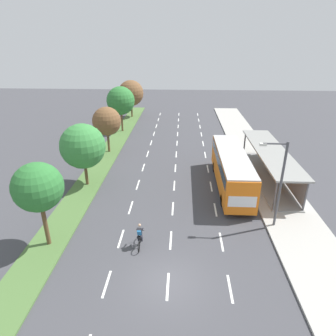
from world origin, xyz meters
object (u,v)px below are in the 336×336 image
median_tree_fifth (131,93)px  median_tree_third (107,121)px  median_tree_nearest (38,187)px  streetlight (279,179)px  bus (231,167)px  cyclist (140,236)px  bus_shelter (272,161)px  median_tree_second (83,146)px  median_tree_fourth (121,101)px

median_tree_fifth → median_tree_third: bearing=-89.8°
median_tree_nearest → streetlight: (15.64, 2.91, -0.51)m
bus → cyclist: (-7.28, -9.04, -1.28)m
bus → median_tree_third: median_tree_third is taller
bus → median_tree_fifth: median_tree_fifth is taller
bus_shelter → cyclist: (-11.57, -11.04, -1.07)m
median_tree_nearest → median_tree_fifth: 35.50m
median_tree_nearest → streetlight: bearing=10.5°
streetlight → median_tree_second: bearing=159.2°
median_tree_third → streetlight: size_ratio=0.85×
median_tree_nearest → median_tree_fourth: bearing=90.3°
bus_shelter → median_tree_second: 18.11m
bus_shelter → median_tree_second: bearing=-172.5°
median_tree_second → median_tree_third: 8.87m
cyclist → median_tree_second: 11.18m
median_tree_third → streetlight: streetlight is taller
bus_shelter → median_tree_third: 19.09m
bus_shelter → streetlight: 8.80m
bus → streetlight: streetlight is taller
median_tree_nearest → median_tree_fifth: median_tree_fifth is taller
median_tree_third → bus_shelter: bearing=-20.1°
median_tree_third → median_tree_fourth: 8.90m
median_tree_second → median_tree_fifth: size_ratio=0.93×
bus_shelter → cyclist: size_ratio=7.42×
cyclist → median_tree_fifth: (-6.32, 35.32, 3.46)m
median_tree_fifth → streetlight: streetlight is taller
bus_shelter → bus: 4.73m
median_tree_fourth → cyclist: bearing=-76.6°
median_tree_nearest → median_tree_fourth: median_tree_fourth is taller
median_tree_nearest → streetlight: streetlight is taller
median_tree_fifth → streetlight: bearing=-64.2°
median_tree_nearest → median_tree_third: median_tree_nearest is taller
median_tree_fourth → streetlight: bearing=-56.4°
bus → median_tree_third: size_ratio=2.05×
median_tree_fourth → streetlight: 28.48m
median_tree_fifth → median_tree_second: bearing=-89.9°
bus_shelter → bus: size_ratio=1.20×
bus_shelter → median_tree_second: (-17.84, -2.34, 2.07)m
bus_shelter → median_tree_fourth: bearing=139.2°
cyclist → median_tree_fourth: (-6.31, 26.45, 3.84)m
bus → median_tree_third: (-13.54, 8.54, 1.84)m
cyclist → median_tree_fifth: size_ratio=0.29×
bus_shelter → median_tree_fourth: size_ratio=2.06×
median_tree_third → median_tree_fifth: bearing=90.2°
bus_shelter → median_tree_nearest: median_tree_nearest is taller
bus → bus_shelter: bearing=25.0°
bus → median_tree_fourth: 22.24m
bus_shelter → median_tree_fifth: size_ratio=2.14×
bus_shelter → bus: (-4.28, -2.00, 0.20)m
median_tree_nearest → median_tree_second: bearing=90.6°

